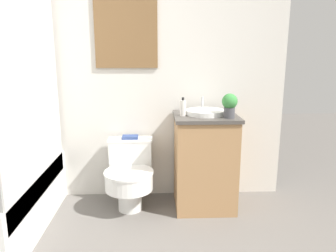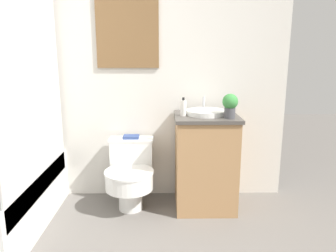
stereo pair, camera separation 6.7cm
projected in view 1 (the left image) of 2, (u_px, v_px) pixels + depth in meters
The scene contains 8 objects.
wall_back at pixel (109, 66), 3.00m from camera, with size 3.29×0.07×2.50m.
shower_area at pixel (0, 198), 2.53m from camera, with size 0.70×1.31×1.98m.
toilet at pixel (130, 174), 2.92m from camera, with size 0.43×0.55×0.61m.
vanity at pixel (205, 161), 2.93m from camera, with size 0.55×0.52×0.85m.
sink at pixel (205, 112), 2.86m from camera, with size 0.35×0.38×0.13m.
soap_bottle at pixel (183, 108), 2.79m from camera, with size 0.05×0.05×0.16m.
potted_plant at pixel (230, 104), 2.68m from camera, with size 0.13×0.13×0.20m.
book_on_tank at pixel (130, 137), 3.00m from camera, with size 0.14×0.11×0.02m.
Camera 1 is at (0.43, -1.23, 1.39)m, focal length 35.00 mm.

